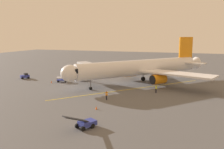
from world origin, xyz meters
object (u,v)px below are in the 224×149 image
at_px(jet_bridge, 91,69).
at_px(baggage_cart_rear_apron, 62,79).
at_px(tug_starboard_side, 25,76).
at_px(ground_crew_marshaller, 107,95).
at_px(safety_cone_nose_left, 51,82).
at_px(belt_loader_portside, 155,72).
at_px(belt_loader_near_nose, 85,123).
at_px(safety_cone_nose_right, 96,108).
at_px(airplane, 141,68).
at_px(ground_crew_wing_walker, 156,89).

relative_size(jet_bridge, baggage_cart_rear_apron, 3.36).
xyz_separation_m(jet_bridge, tug_starboard_side, (20.53, -1.11, -3.06)).
relative_size(ground_crew_marshaller, safety_cone_nose_left, 3.11).
bearing_deg(belt_loader_portside, ground_crew_marshaller, 83.22).
xyz_separation_m(jet_bridge, belt_loader_near_nose, (-10.83, 25.75, -3.05)).
relative_size(belt_loader_near_nose, safety_cone_nose_right, 8.31).
height_order(belt_loader_portside, safety_cone_nose_right, belt_loader_portside).
distance_m(airplane, belt_loader_near_nose, 30.89).
height_order(tug_starboard_side, baggage_cart_rear_apron, tug_starboard_side).
distance_m(belt_loader_near_nose, safety_cone_nose_right, 8.03).
xyz_separation_m(ground_crew_marshaller, ground_crew_wing_walker, (-7.97, -8.42, 0.00)).
height_order(airplane, ground_crew_wing_walker, airplane).
distance_m(belt_loader_portside, baggage_cart_rear_apron, 28.99).
distance_m(ground_crew_wing_walker, safety_cone_nose_left, 26.88).
bearing_deg(ground_crew_marshaller, safety_cone_nose_left, -28.69).
distance_m(airplane, belt_loader_portside, 15.97).
relative_size(belt_loader_near_nose, tug_starboard_side, 1.68).
distance_m(belt_loader_portside, safety_cone_nose_right, 38.63).
bearing_deg(baggage_cart_rear_apron, belt_loader_portside, -135.74).
bearing_deg(safety_cone_nose_right, belt_loader_portside, -95.10).
height_order(ground_crew_wing_walker, belt_loader_portside, belt_loader_portside).
relative_size(airplane, safety_cone_nose_left, 61.07).
distance_m(jet_bridge, safety_cone_nose_left, 10.91).
xyz_separation_m(airplane, baggage_cart_rear_apron, (19.73, 4.64, -3.35)).
xyz_separation_m(jet_bridge, belt_loader_portside, (-12.50, -20.55, -3.05)).
bearing_deg(ground_crew_marshaller, ground_crew_wing_walker, -133.45).
relative_size(airplane, jet_bridge, 3.40).
relative_size(belt_loader_near_nose, safety_cone_nose_left, 8.31).
relative_size(belt_loader_near_nose, belt_loader_portside, 0.97).
bearing_deg(airplane, belt_loader_near_nose, 88.80).
relative_size(airplane, tug_starboard_side, 12.31).
height_order(ground_crew_wing_walker, tug_starboard_side, ground_crew_wing_walker).
bearing_deg(baggage_cart_rear_apron, jet_bridge, 177.80).
xyz_separation_m(belt_loader_portside, safety_cone_nose_right, (3.43, 38.47, -0.44)).
bearing_deg(safety_cone_nose_left, safety_cone_nose_right, 139.79).
bearing_deg(tug_starboard_side, airplane, -173.14).
height_order(jet_bridge, baggage_cart_rear_apron, jet_bridge).
bearing_deg(airplane, jet_bridge, 23.37).
bearing_deg(belt_loader_near_nose, ground_crew_wing_walker, -104.58).
bearing_deg(belt_loader_portside, baggage_cart_rear_apron, 44.26).
bearing_deg(safety_cone_nose_right, safety_cone_nose_left, -40.21).
bearing_deg(jet_bridge, safety_cone_nose_right, 116.81).
relative_size(ground_crew_marshaller, safety_cone_nose_right, 3.11).
bearing_deg(ground_crew_marshaller, jet_bridge, -54.16).
distance_m(belt_loader_near_nose, tug_starboard_side, 41.29).
height_order(airplane, belt_loader_near_nose, airplane).
xyz_separation_m(ground_crew_marshaller, safety_cone_nose_left, (18.83, -10.31, -0.61)).
height_order(jet_bridge, belt_loader_portside, jet_bridge).
distance_m(tug_starboard_side, safety_cone_nose_right, 35.19).
distance_m(airplane, jet_bridge, 12.50).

